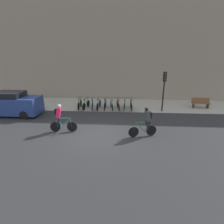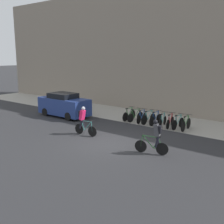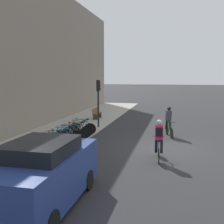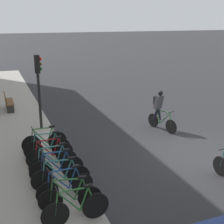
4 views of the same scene
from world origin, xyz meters
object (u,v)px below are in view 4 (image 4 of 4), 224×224
object	(u,v)px
parked_bike_8	(45,141)
cyclist_grey	(159,108)
parked_bike_0	(76,208)
parked_bike_6	(50,153)
parked_bike_1	(70,197)
parked_bike_7	(47,147)
parked_bike_5	(53,161)
parked_bike_2	(65,186)
bench	(8,102)
traffic_light_pole	(38,78)
parked_bike_3	(61,176)
parked_bike_4	(57,168)

from	to	relation	value
parked_bike_8	cyclist_grey	bearing A→B (deg)	-82.73
parked_bike_0	parked_bike_6	world-z (taller)	parked_bike_0
parked_bike_1	parked_bike_7	bearing A→B (deg)	0.02
parked_bike_0	parked_bike_6	distance (m)	3.36
parked_bike_5	parked_bike_7	size ratio (longest dim) A/B	0.98
parked_bike_1	parked_bike_6	size ratio (longest dim) A/B	0.99
cyclist_grey	parked_bike_8	bearing A→B (deg)	97.27
parked_bike_5	parked_bike_7	world-z (taller)	parked_bike_7
parked_bike_2	parked_bike_5	world-z (taller)	parked_bike_2
parked_bike_6	parked_bike_7	world-z (taller)	parked_bike_7
parked_bike_6	parked_bike_8	bearing A→B (deg)	0.06
parked_bike_0	parked_bike_6	bearing A→B (deg)	-0.01
parked_bike_7	bench	bearing A→B (deg)	7.61
traffic_light_pole	parked_bike_7	bearing A→B (deg)	174.96
parked_bike_1	parked_bike_3	xyz separation A→B (m)	(1.12, -0.00, 0.01)
parked_bike_5	traffic_light_pole	size ratio (longest dim) A/B	0.49
parked_bike_3	parked_bike_7	bearing A→B (deg)	0.03
bench	parked_bike_7	bearing A→B (deg)	-172.39
parked_bike_6	parked_bike_5	bearing A→B (deg)	-179.91
parked_bike_4	parked_bike_8	distance (m)	2.24
parked_bike_0	parked_bike_8	bearing A→B (deg)	0.01
parked_bike_4	parked_bike_7	world-z (taller)	parked_bike_4
parked_bike_0	bench	distance (m)	10.69
bench	parked_bike_0	bearing A→B (deg)	-175.17
bench	parked_bike_1	bearing A→B (deg)	-174.90
parked_bike_1	parked_bike_7	size ratio (longest dim) A/B	0.99
cyclist_grey	parked_bike_0	distance (m)	7.27
parked_bike_5	parked_bike_6	bearing A→B (deg)	0.09
cyclist_grey	parked_bike_7	size ratio (longest dim) A/B	1.08
parked_bike_1	parked_bike_5	xyz separation A→B (m)	(2.25, -0.00, -0.01)
parked_bike_0	parked_bike_8	distance (m)	4.48
parked_bike_4	traffic_light_pole	distance (m)	5.17
parked_bike_4	parked_bike_8	bearing A→B (deg)	0.00
parked_bike_2	parked_bike_5	distance (m)	1.68
parked_bike_5	cyclist_grey	bearing A→B (deg)	-65.48
parked_bike_0	traffic_light_pole	size ratio (longest dim) A/B	0.51
parked_bike_1	parked_bike_3	size ratio (longest dim) A/B	0.95
parked_bike_2	parked_bike_8	world-z (taller)	parked_bike_8
parked_bike_0	parked_bike_5	xyz separation A→B (m)	(2.80, -0.00, -0.03)
bench	parked_bike_6	bearing A→B (deg)	-172.96
parked_bike_5	bench	distance (m)	7.90
parked_bike_1	parked_bike_8	distance (m)	3.92
cyclist_grey	parked_bike_1	bearing A→B (deg)	131.84
parked_bike_3	parked_bike_6	world-z (taller)	parked_bike_3
parked_bike_4	parked_bike_0	bearing A→B (deg)	-179.98
parked_bike_4	parked_bike_5	size ratio (longest dim) A/B	1.03
parked_bike_2	parked_bike_6	world-z (taller)	parked_bike_6
parked_bike_2	parked_bike_3	bearing A→B (deg)	0.01
parked_bike_2	bench	xyz separation A→B (m)	(9.53, 0.90, 0.08)
cyclist_grey	parked_bike_2	world-z (taller)	cyclist_grey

